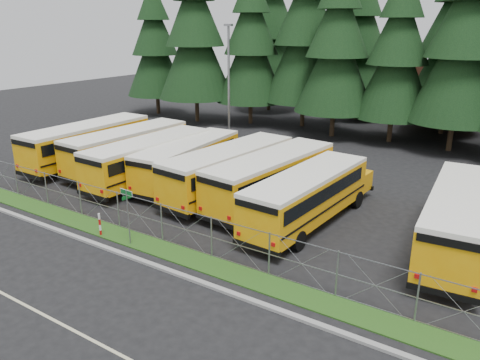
% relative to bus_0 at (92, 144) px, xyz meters
% --- Properties ---
extents(ground, '(120.00, 120.00, 0.00)m').
position_rel_bus_0_xyz_m(ground, '(14.39, -6.16, -1.57)').
color(ground, black).
rests_on(ground, ground).
extents(curb, '(50.00, 0.25, 0.12)m').
position_rel_bus_0_xyz_m(curb, '(14.39, -9.26, -1.51)').
color(curb, gray).
rests_on(curb, ground).
extents(grass_verge, '(50.00, 1.40, 0.06)m').
position_rel_bus_0_xyz_m(grass_verge, '(14.39, -7.86, -1.54)').
color(grass_verge, '#184413').
rests_on(grass_verge, ground).
extents(road_lane_line, '(50.00, 0.12, 0.01)m').
position_rel_bus_0_xyz_m(road_lane_line, '(14.39, -14.16, -1.56)').
color(road_lane_line, beige).
rests_on(road_lane_line, ground).
extents(chainlink_fence, '(44.00, 0.10, 2.00)m').
position_rel_bus_0_xyz_m(chainlink_fence, '(14.39, -7.16, -0.57)').
color(chainlink_fence, gray).
rests_on(chainlink_fence, ground).
extents(brick_building, '(22.00, 10.00, 6.00)m').
position_rel_bus_0_xyz_m(brick_building, '(20.39, 33.84, 1.43)').
color(brick_building, brown).
rests_on(brick_building, ground).
extents(bus_0, '(2.86, 11.99, 3.14)m').
position_rel_bus_0_xyz_m(bus_0, '(0.00, 0.00, 0.00)').
color(bus_0, orange).
rests_on(bus_0, ground).
extents(bus_1, '(3.26, 11.59, 3.01)m').
position_rel_bus_0_xyz_m(bus_1, '(3.49, 0.61, -0.07)').
color(bus_1, orange).
rests_on(bus_1, ground).
extents(bus_2, '(2.96, 11.43, 2.98)m').
position_rel_bus_0_xyz_m(bus_2, '(6.70, -0.51, -0.08)').
color(bus_2, orange).
rests_on(bus_2, ground).
extents(bus_3, '(3.38, 11.03, 2.85)m').
position_rel_bus_0_xyz_m(bus_3, '(8.91, 0.72, -0.15)').
color(bus_3, orange).
rests_on(bus_3, ground).
extents(bus_4, '(3.88, 11.82, 3.04)m').
position_rel_bus_0_xyz_m(bus_4, '(12.62, 0.25, -0.05)').
color(bus_4, orange).
rests_on(bus_4, ground).
extents(bus_5, '(3.94, 11.71, 3.01)m').
position_rel_bus_0_xyz_m(bus_5, '(15.45, 0.41, -0.07)').
color(bus_5, orange).
rests_on(bus_5, ground).
extents(bus_6, '(3.28, 11.17, 2.89)m').
position_rel_bus_0_xyz_m(bus_6, '(18.45, -1.13, -0.12)').
color(bus_6, orange).
rests_on(bus_6, ground).
extents(bus_east, '(3.63, 11.76, 3.04)m').
position_rel_bus_0_xyz_m(bus_east, '(25.60, -0.30, -0.05)').
color(bus_east, orange).
rests_on(bus_east, ground).
extents(street_sign, '(0.84, 0.55, 2.81)m').
position_rel_bus_0_xyz_m(street_sign, '(12.31, -8.26, 0.46)').
color(street_sign, gray).
rests_on(street_sign, ground).
extents(striped_bollard, '(0.11, 0.11, 1.20)m').
position_rel_bus_0_xyz_m(striped_bollard, '(10.34, -8.38, -0.97)').
color(striped_bollard, '#B20C0C').
rests_on(striped_bollard, ground).
extents(light_standard, '(0.70, 0.35, 10.14)m').
position_rel_bus_0_xyz_m(light_standard, '(5.33, 10.41, 3.93)').
color(light_standard, gray).
rests_on(light_standard, ground).
extents(conifer_0, '(6.76, 6.76, 14.95)m').
position_rel_bus_0_xyz_m(conifer_0, '(-10.44, 18.51, 5.91)').
color(conifer_0, black).
rests_on(conifer_0, ground).
extents(conifer_1, '(7.93, 7.93, 17.55)m').
position_rel_bus_0_xyz_m(conifer_1, '(-3.67, 17.35, 7.20)').
color(conifer_1, black).
rests_on(conifer_1, ground).
extents(conifer_2, '(7.18, 7.18, 15.87)m').
position_rel_bus_0_xyz_m(conifer_2, '(1.83, 19.57, 6.36)').
color(conifer_2, black).
rests_on(conifer_2, ground).
extents(conifer_3, '(8.15, 8.15, 18.02)m').
position_rel_bus_0_xyz_m(conifer_3, '(7.11, 21.24, 7.44)').
color(conifer_3, black).
rests_on(conifer_3, ground).
extents(conifer_4, '(7.30, 7.30, 16.15)m').
position_rel_bus_0_xyz_m(conifer_4, '(11.47, 18.69, 6.50)').
color(conifer_4, black).
rests_on(conifer_4, ground).
extents(conifer_5, '(6.82, 6.82, 15.08)m').
position_rel_bus_0_xyz_m(conifer_5, '(16.68, 19.46, 5.97)').
color(conifer_5, black).
rests_on(conifer_5, ground).
extents(conifer_6, '(7.59, 7.59, 16.78)m').
position_rel_bus_0_xyz_m(conifer_6, '(21.82, 19.04, 6.82)').
color(conifer_6, black).
rests_on(conifer_6, ground).
extents(conifer_10, '(8.48, 8.48, 18.76)m').
position_rel_bus_0_xyz_m(conifer_10, '(-0.66, 27.75, 7.81)').
color(conifer_10, black).
rests_on(conifer_10, ground).
extents(conifer_11, '(6.99, 6.99, 15.45)m').
position_rel_bus_0_xyz_m(conifer_11, '(10.54, 27.92, 6.15)').
color(conifer_11, black).
rests_on(conifer_11, ground).
extents(conifer_12, '(7.71, 7.71, 17.05)m').
position_rel_bus_0_xyz_m(conifer_12, '(19.95, 25.52, 6.96)').
color(conifer_12, black).
rests_on(conifer_12, ground).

